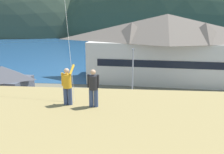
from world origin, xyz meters
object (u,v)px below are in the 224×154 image
object	(u,v)px
wharf_dock	(123,64)
parked_car_front_row_silver	(167,108)
harbor_lodge	(166,46)
storage_shed_near_lot	(4,87)
parked_car_front_row_red	(203,142)
parked_car_corner_spot	(76,101)
moored_boat_wharfside	(108,60)
parked_car_back_row_right	(64,124)
parking_light_pole	(133,72)
person_kite_flyer	(67,85)
parked_car_mid_row_center	(126,130)
person_companion	(93,87)
moored_boat_outer_mooring	(140,64)

from	to	relation	value
wharf_dock	parked_car_front_row_silver	bearing A→B (deg)	-77.83
harbor_lodge	storage_shed_near_lot	size ratio (longest dim) A/B	4.28
parked_car_front_row_red	parked_car_front_row_silver	size ratio (longest dim) A/B	1.02
harbor_lodge	parked_car_corner_spot	world-z (taller)	harbor_lodge
harbor_lodge	wharf_dock	xyz separation A→B (m)	(-7.67, 11.87, -5.53)
moored_boat_wharfside	parked_car_back_row_right	world-z (taller)	moored_boat_wharfside
wharf_dock	parking_light_pole	world-z (taller)	parking_light_pole
parked_car_back_row_right	person_kite_flyer	size ratio (longest dim) A/B	2.28
harbor_lodge	moored_boat_wharfside	distance (m)	18.92
parked_car_mid_row_center	parked_car_front_row_silver	size ratio (longest dim) A/B	1.02
moored_boat_wharfside	storage_shed_near_lot	bearing A→B (deg)	-107.90
storage_shed_near_lot	person_companion	size ratio (longest dim) A/B	3.69
parked_car_front_row_red	parking_light_pole	bearing A→B (deg)	116.66
wharf_dock	parked_car_back_row_right	bearing A→B (deg)	-97.24
storage_shed_near_lot	moored_boat_wharfside	bearing A→B (deg)	72.10
moored_boat_wharfside	parked_car_back_row_right	size ratio (longest dim) A/B	1.96
parked_car_front_row_silver	parking_light_pole	world-z (taller)	parking_light_pole
moored_boat_outer_mooring	parked_car_back_row_right	size ratio (longest dim) A/B	2.01
harbor_lodge	moored_boat_outer_mooring	xyz separation A→B (m)	(-3.94, 9.96, -5.16)
moored_boat_wharfside	parked_car_corner_spot	size ratio (longest dim) A/B	1.92
wharf_dock	parked_car_corner_spot	size ratio (longest dim) A/B	2.74
parked_car_corner_spot	harbor_lodge	bearing A→B (deg)	49.83
harbor_lodge	parked_car_corner_spot	size ratio (longest dim) A/B	6.37
parked_car_back_row_right	storage_shed_near_lot	bearing A→B (deg)	146.33
moored_boat_wharfside	parked_car_mid_row_center	xyz separation A→B (m)	(5.37, -35.43, 0.34)
storage_shed_near_lot	wharf_dock	world-z (taller)	storage_shed_near_lot
parked_car_front_row_red	parked_car_corner_spot	world-z (taller)	same
parked_car_corner_spot	person_kite_flyer	world-z (taller)	person_kite_flyer
parked_car_front_row_red	moored_boat_wharfside	bearing A→B (deg)	107.31
parked_car_front_row_silver	person_companion	xyz separation A→B (m)	(-5.63, -14.18, 6.58)
moored_boat_outer_mooring	person_companion	distance (m)	40.61
parked_car_front_row_red	person_companion	bearing A→B (deg)	-135.73
moored_boat_outer_mooring	person_kite_flyer	size ratio (longest dim) A/B	4.58
storage_shed_near_lot	parked_car_front_row_red	bearing A→B (deg)	-21.21
parked_car_back_row_right	parked_car_mid_row_center	bearing A→B (deg)	-7.22
storage_shed_near_lot	harbor_lodge	bearing A→B (deg)	35.19
moored_boat_wharfside	parking_light_pole	xyz separation A→B (m)	(5.85, -25.62, 3.29)
parked_car_mid_row_center	parking_light_pole	world-z (taller)	parking_light_pole
harbor_lodge	parked_car_front_row_red	world-z (taller)	harbor_lodge
parked_car_corner_spot	person_companion	size ratio (longest dim) A/B	2.48
moored_boat_wharfside	moored_boat_outer_mooring	world-z (taller)	same
parked_car_front_row_silver	person_companion	distance (m)	16.62
storage_shed_near_lot	wharf_dock	size ratio (longest dim) A/B	0.54
moored_boat_wharfside	person_kite_flyer	distance (m)	44.60
moored_boat_wharfside	parked_car_front_row_silver	bearing A→B (deg)	-72.16
parked_car_front_row_red	parked_car_mid_row_center	world-z (taller)	same
parking_light_pole	parked_car_mid_row_center	bearing A→B (deg)	-92.80
storage_shed_near_lot	person_companion	xyz separation A→B (m)	(13.31, -15.35, 4.99)
moored_boat_wharfside	harbor_lodge	bearing A→B (deg)	-51.37
person_companion	harbor_lodge	bearing A→B (deg)	76.20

